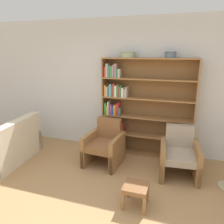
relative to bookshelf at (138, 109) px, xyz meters
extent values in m
plane|color=#A87F51|center=(-0.20, -2.17, -0.97)|extent=(24.00, 24.00, 0.00)
cube|color=silver|center=(-0.20, 0.17, 0.41)|extent=(12.00, 0.06, 2.75)
cube|color=olive|center=(-0.72, -0.02, 0.02)|extent=(0.02, 0.30, 1.97)
cube|color=olive|center=(1.08, -0.02, 0.02)|extent=(0.02, 0.30, 1.97)
cube|color=olive|center=(0.18, -0.02, 0.99)|extent=(1.78, 0.30, 0.02)
cube|color=olive|center=(0.18, -0.02, -0.96)|extent=(1.78, 0.30, 0.03)
cube|color=brown|center=(0.18, 0.13, 0.02)|extent=(1.78, 0.01, 1.97)
cube|color=#B2A899|center=(-0.67, -0.08, -0.84)|extent=(0.03, 0.14, 0.20)
cube|color=#B2A899|center=(-0.64, -0.05, -0.84)|extent=(0.02, 0.19, 0.20)
cube|color=#669EB2|center=(-0.61, -0.06, -0.83)|extent=(0.04, 0.18, 0.22)
cube|color=red|center=(-0.57, -0.07, -0.82)|extent=(0.03, 0.16, 0.25)
cube|color=red|center=(-0.54, -0.05, -0.85)|extent=(0.02, 0.20, 0.18)
cube|color=black|center=(-0.50, -0.05, -0.84)|extent=(0.04, 0.18, 0.20)
cube|color=#B2A899|center=(-0.47, -0.07, -0.82)|extent=(0.02, 0.14, 0.25)
cube|color=#388C47|center=(-0.43, -0.06, -0.81)|extent=(0.04, 0.18, 0.28)
cube|color=#994C99|center=(-0.39, -0.07, -0.85)|extent=(0.03, 0.15, 0.19)
cube|color=#994C99|center=(-0.34, -0.06, -0.81)|extent=(0.04, 0.18, 0.26)
cube|color=#7F6B4C|center=(-0.31, -0.07, -0.81)|extent=(0.02, 0.15, 0.26)
cube|color=#669EB2|center=(-0.28, -0.07, -0.85)|extent=(0.04, 0.15, 0.19)
cube|color=olive|center=(0.18, -0.02, -0.55)|extent=(1.78, 0.30, 0.03)
cube|color=#388C47|center=(-0.67, -0.07, -0.45)|extent=(0.03, 0.15, 0.17)
cube|color=#334CB2|center=(-0.63, -0.06, -0.45)|extent=(0.02, 0.17, 0.17)
cube|color=#7F6B4C|center=(-0.60, -0.09, -0.41)|extent=(0.04, 0.12, 0.24)
cube|color=#7F6B4C|center=(-0.55, -0.07, -0.44)|extent=(0.04, 0.16, 0.18)
cube|color=orange|center=(-0.51, -0.08, -0.41)|extent=(0.02, 0.14, 0.24)
cube|color=black|center=(-0.49, -0.08, -0.42)|extent=(0.03, 0.13, 0.23)
cube|color=#334CB2|center=(-0.45, -0.08, -0.44)|extent=(0.02, 0.13, 0.19)
cube|color=black|center=(-0.41, -0.07, -0.45)|extent=(0.04, 0.15, 0.17)
cube|color=gold|center=(-0.38, -0.08, -0.45)|extent=(0.02, 0.13, 0.16)
cube|color=gold|center=(-0.36, -0.06, -0.40)|extent=(0.02, 0.17, 0.26)
cube|color=#388C47|center=(-0.33, -0.05, -0.44)|extent=(0.03, 0.18, 0.18)
cube|color=red|center=(-0.30, -0.05, -0.43)|extent=(0.02, 0.18, 0.21)
cube|color=olive|center=(0.18, -0.02, -0.16)|extent=(1.78, 0.30, 0.02)
cube|color=#388C47|center=(-0.67, -0.09, -0.03)|extent=(0.04, 0.12, 0.24)
cube|color=gold|center=(-0.63, -0.08, -0.05)|extent=(0.03, 0.14, 0.19)
cube|color=white|center=(-0.60, -0.08, -0.01)|extent=(0.02, 0.13, 0.28)
cube|color=#7F6B4C|center=(-0.57, -0.06, -0.04)|extent=(0.02, 0.17, 0.21)
cube|color=#994C99|center=(-0.54, -0.05, -0.04)|extent=(0.03, 0.19, 0.21)
cube|color=#334CB2|center=(-0.50, -0.06, -0.06)|extent=(0.03, 0.18, 0.18)
cube|color=gold|center=(-0.47, -0.08, -0.04)|extent=(0.03, 0.14, 0.21)
cube|color=red|center=(-0.43, -0.07, -0.03)|extent=(0.04, 0.14, 0.23)
cube|color=red|center=(-0.39, -0.05, -0.02)|extent=(0.02, 0.19, 0.26)
cube|color=#4C756B|center=(-0.36, -0.07, -0.07)|extent=(0.03, 0.15, 0.16)
cube|color=olive|center=(0.18, -0.02, 0.22)|extent=(1.78, 0.30, 0.02)
cube|color=orange|center=(-0.67, -0.06, 0.35)|extent=(0.03, 0.18, 0.23)
cube|color=white|center=(-0.64, -0.08, 0.33)|extent=(0.02, 0.14, 0.19)
cube|color=#4C756B|center=(-0.60, -0.05, 0.34)|extent=(0.04, 0.19, 0.21)
cube|color=#669EB2|center=(-0.55, -0.07, 0.36)|extent=(0.04, 0.15, 0.25)
cube|color=#388C47|center=(-0.52, -0.07, 0.35)|extent=(0.02, 0.15, 0.22)
cube|color=red|center=(-0.49, -0.06, 0.37)|extent=(0.03, 0.18, 0.27)
cube|color=white|center=(-0.45, -0.05, 0.35)|extent=(0.04, 0.20, 0.23)
cube|color=#388C47|center=(-0.42, -0.07, 0.36)|extent=(0.02, 0.15, 0.24)
cube|color=#7F6B4C|center=(-0.39, -0.08, 0.36)|extent=(0.02, 0.14, 0.25)
cube|color=red|center=(-0.36, -0.08, 0.33)|extent=(0.02, 0.13, 0.20)
cube|color=#388C47|center=(-0.34, -0.08, 0.35)|extent=(0.02, 0.14, 0.24)
cube|color=white|center=(-0.31, -0.06, 0.33)|extent=(0.04, 0.17, 0.19)
cube|color=#B2A899|center=(-0.26, -0.08, 0.32)|extent=(0.03, 0.14, 0.17)
cube|color=#B2A899|center=(-0.23, -0.06, 0.34)|extent=(0.03, 0.18, 0.21)
cube|color=olive|center=(0.18, -0.02, 0.61)|extent=(1.78, 0.30, 0.02)
cube|color=red|center=(-0.67, -0.08, 0.72)|extent=(0.03, 0.12, 0.20)
cube|color=#B2A899|center=(-0.63, -0.06, 0.75)|extent=(0.04, 0.17, 0.27)
cube|color=#4C756B|center=(-0.58, -0.08, 0.74)|extent=(0.03, 0.13, 0.23)
cube|color=#388C47|center=(-0.54, -0.06, 0.73)|extent=(0.04, 0.18, 0.22)
cube|color=#B2A899|center=(-0.51, -0.05, 0.74)|extent=(0.02, 0.19, 0.24)
cube|color=#994C99|center=(-0.48, -0.07, 0.75)|extent=(0.03, 0.16, 0.26)
cube|color=#B2A899|center=(-0.45, -0.08, 0.76)|extent=(0.02, 0.12, 0.27)
cube|color=#388C47|center=(-0.42, -0.07, 0.71)|extent=(0.02, 0.15, 0.18)
cube|color=#B2A899|center=(-0.38, -0.06, 0.71)|extent=(0.04, 0.16, 0.17)
cylinder|color=gray|center=(-0.23, -0.02, 1.06)|extent=(0.27, 0.27, 0.11)
torus|color=gray|center=(-0.23, -0.02, 1.11)|extent=(0.30, 0.30, 0.02)
cylinder|color=slate|center=(0.57, -0.02, 1.06)|extent=(0.20, 0.20, 0.11)
torus|color=slate|center=(0.57, -0.02, 1.11)|extent=(0.22, 0.22, 0.02)
cube|color=beige|center=(-2.39, -1.21, -0.76)|extent=(0.95, 1.52, 0.42)
cube|color=beige|center=(-2.07, -1.18, -0.34)|extent=(0.31, 1.46, 0.42)
cube|color=beige|center=(-2.45, -0.55, -0.68)|extent=(0.83, 0.19, 0.58)
cube|color=#4C6B4C|center=(-2.18, -1.38, -0.37)|extent=(0.20, 0.37, 0.37)
cube|color=tan|center=(-2.21, -1.00, -0.37)|extent=(0.20, 0.37, 0.37)
cube|color=olive|center=(-0.24, -1.01, -0.79)|extent=(0.08, 0.08, 0.35)
cube|color=olive|center=(-0.81, -0.96, -0.79)|extent=(0.08, 0.08, 0.35)
cube|color=olive|center=(-0.20, -0.40, -0.79)|extent=(0.08, 0.08, 0.35)
cube|color=olive|center=(-0.77, -0.35, -0.79)|extent=(0.08, 0.08, 0.35)
cube|color=brown|center=(-0.51, -0.68, -0.59)|extent=(0.53, 0.67, 0.12)
cube|color=brown|center=(-0.48, -0.40, -0.34)|extent=(0.49, 0.16, 0.43)
cube|color=olive|center=(-0.23, -0.70, -0.67)|extent=(0.13, 0.68, 0.59)
cube|color=olive|center=(-0.78, -0.66, -0.67)|extent=(0.13, 0.68, 0.59)
cube|color=olive|center=(1.18, -0.96, -0.79)|extent=(0.08, 0.08, 0.35)
cube|color=olive|center=(0.61, -1.01, -0.79)|extent=(0.08, 0.08, 0.35)
cube|color=olive|center=(1.12, -0.35, -0.79)|extent=(0.08, 0.08, 0.35)
cube|color=olive|center=(0.56, -0.40, -0.79)|extent=(0.08, 0.08, 0.35)
cube|color=tan|center=(0.87, -0.68, -0.59)|extent=(0.54, 0.68, 0.12)
cube|color=tan|center=(0.84, -0.40, -0.34)|extent=(0.49, 0.17, 0.43)
cube|color=olive|center=(1.15, -0.65, -0.67)|extent=(0.14, 0.68, 0.59)
cube|color=olive|center=(0.59, -0.71, -0.67)|extent=(0.14, 0.68, 0.59)
cube|color=olive|center=(0.18, -1.51, -0.84)|extent=(0.04, 0.04, 0.26)
cube|color=olive|center=(0.47, -1.51, -0.84)|extent=(0.04, 0.04, 0.26)
cube|color=olive|center=(0.18, -1.81, -0.84)|extent=(0.04, 0.04, 0.26)
cube|color=olive|center=(0.47, -1.81, -0.84)|extent=(0.04, 0.04, 0.26)
cube|color=brown|center=(0.33, -1.66, -0.68)|extent=(0.33, 0.33, 0.06)
camera|label=1|loc=(0.82, -4.24, 1.11)|focal=35.00mm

